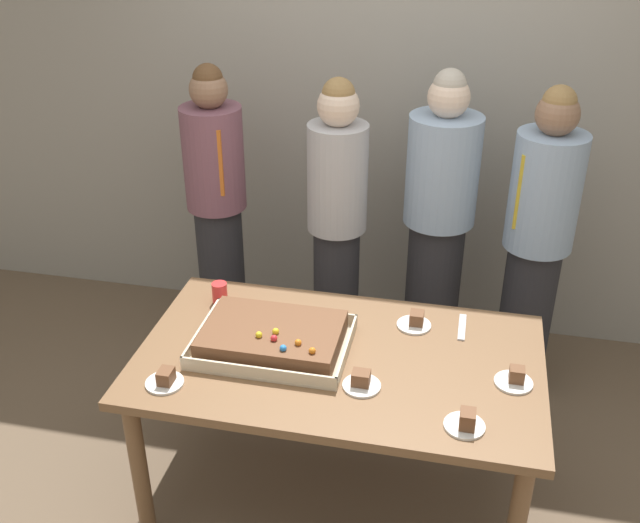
# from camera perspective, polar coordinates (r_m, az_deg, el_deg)

# --- Properties ---
(ground_plane) EXTENTS (12.00, 12.00, 0.00)m
(ground_plane) POSITION_cam_1_polar(r_m,az_deg,el_deg) (3.54, 1.33, -17.41)
(ground_plane) COLOR brown
(interior_back_panel) EXTENTS (8.00, 0.12, 3.00)m
(interior_back_panel) POSITION_cam_1_polar(r_m,az_deg,el_deg) (4.17, 5.93, 13.97)
(interior_back_panel) COLOR #9E998E
(interior_back_panel) RESTS_ON ground_plane
(party_table) EXTENTS (1.66, 0.97, 0.77)m
(party_table) POSITION_cam_1_polar(r_m,az_deg,el_deg) (3.09, 1.47, -8.70)
(party_table) COLOR brown
(party_table) RESTS_ON ground_plane
(sheet_cake) EXTENTS (0.64, 0.46, 0.13)m
(sheet_cake) POSITION_cam_1_polar(r_m,az_deg,el_deg) (3.06, -3.70, -5.94)
(sheet_cake) COLOR beige
(sheet_cake) RESTS_ON party_table
(plated_slice_near_left) EXTENTS (0.15, 0.15, 0.07)m
(plated_slice_near_left) POSITION_cam_1_polar(r_m,az_deg,el_deg) (2.94, -11.94, -8.97)
(plated_slice_near_left) COLOR white
(plated_slice_near_left) RESTS_ON party_table
(plated_slice_near_right) EXTENTS (0.15, 0.15, 0.07)m
(plated_slice_near_right) POSITION_cam_1_polar(r_m,az_deg,el_deg) (3.24, 7.42, -4.65)
(plated_slice_near_right) COLOR white
(plated_slice_near_right) RESTS_ON party_table
(plated_slice_far_left) EXTENTS (0.15, 0.15, 0.08)m
(plated_slice_far_left) POSITION_cam_1_polar(r_m,az_deg,el_deg) (2.73, 11.29, -12.16)
(plated_slice_far_left) COLOR white
(plated_slice_far_left) RESTS_ON party_table
(plated_slice_far_right) EXTENTS (0.15, 0.15, 0.07)m
(plated_slice_far_right) POSITION_cam_1_polar(r_m,az_deg,el_deg) (2.98, 14.93, -8.81)
(plated_slice_far_right) COLOR white
(plated_slice_far_right) RESTS_ON party_table
(plated_slice_center_front) EXTENTS (0.15, 0.15, 0.07)m
(plated_slice_center_front) POSITION_cam_1_polar(r_m,az_deg,el_deg) (2.87, 3.23, -9.32)
(plated_slice_center_front) COLOR white
(plated_slice_center_front) RESTS_ON party_table
(drink_cup_nearest) EXTENTS (0.07, 0.07, 0.10)m
(drink_cup_nearest) POSITION_cam_1_polar(r_m,az_deg,el_deg) (3.39, -7.80, -2.44)
(drink_cup_nearest) COLOR red
(drink_cup_nearest) RESTS_ON party_table
(cake_server_utensil) EXTENTS (0.03, 0.20, 0.01)m
(cake_server_utensil) POSITION_cam_1_polar(r_m,az_deg,el_deg) (3.26, 10.99, -5.03)
(cake_server_utensil) COLOR silver
(cake_server_utensil) RESTS_ON party_table
(person_serving_front) EXTENTS (0.37, 0.37, 1.70)m
(person_serving_front) POSITION_cam_1_polar(r_m,az_deg,el_deg) (3.87, 9.14, 2.64)
(person_serving_front) COLOR #28282D
(person_serving_front) RESTS_ON ground_plane
(person_green_shirt_behind) EXTENTS (0.31, 0.31, 1.66)m
(person_green_shirt_behind) POSITION_cam_1_polar(r_m,az_deg,el_deg) (3.82, 1.32, 2.67)
(person_green_shirt_behind) COLOR #28282D
(person_green_shirt_behind) RESTS_ON ground_plane
(person_striped_tie_right) EXTENTS (0.34, 0.34, 1.67)m
(person_striped_tie_right) POSITION_cam_1_polar(r_m,az_deg,el_deg) (3.83, 16.50, 1.32)
(person_striped_tie_right) COLOR #28282D
(person_striped_tie_right) RESTS_ON ground_plane
(person_far_right_suit) EXTENTS (0.32, 0.32, 1.68)m
(person_far_right_suit) POSITION_cam_1_polar(r_m,az_deg,el_deg) (4.03, -7.97, 3.86)
(person_far_right_suit) COLOR #28282D
(person_far_right_suit) RESTS_ON ground_plane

